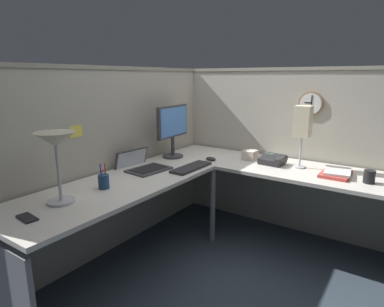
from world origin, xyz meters
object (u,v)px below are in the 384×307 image
Objects in this scene: computer_mouse at (211,159)px; pen_cup at (104,181)px; wall_clock at (311,104)px; tissue_box at (250,155)px; laptop at (141,166)px; monitor at (173,127)px; coffee_mug at (369,177)px; desk_lamp_dome at (56,146)px; keyboard at (191,167)px; cell_phone at (27,218)px; book_stack at (336,173)px; desk_lamp_paper at (303,123)px; office_phone at (273,160)px.

pen_cup is at bearing 168.60° from computer_mouse.
tissue_box is at bearing 123.36° from wall_clock.
laptop is 0.67m from computer_mouse.
monitor is 5.21× the size of coffee_mug.
keyboard is at bearing -12.48° from desk_lamp_dome.
pen_cup is at bearing 9.90° from cell_phone.
coffee_mug reaches higher than book_stack.
desk_lamp_paper is (0.33, -1.13, 0.09)m from monitor.
desk_lamp_paper is (1.32, -0.97, 0.33)m from pen_cup.
desk_lamp_dome is at bearing 168.62° from keyboard.
laptop reaches higher than cell_phone.
desk_lamp_paper is (0.80, -1.11, 0.36)m from laptop.
desk_lamp_paper is 0.66m from coffee_mug.
cell_phone is (-1.33, 0.19, -0.01)m from keyboard.
wall_clock is at bearing -30.52° from pen_cup.
pen_cup is 0.34× the size of desk_lamp_paper.
coffee_mug is at bearing -126.99° from wall_clock.
desk_lamp_dome reaches higher than laptop.
monitor is at bearing 108.19° from office_phone.
office_phone is (0.30, -0.90, -0.26)m from monitor.
desk_lamp_paper is (1.65, -0.99, 0.02)m from desk_lamp_dome.
computer_mouse is 0.57m from office_phone.
desk_lamp_dome is at bearing 153.53° from wall_clock.
computer_mouse is at bearing 125.67° from wall_clock.
desk_lamp_dome is at bearing 154.72° from office_phone.
coffee_mug is at bearing -104.28° from book_stack.
desk_lamp_paper reaches higher than keyboard.
keyboard is 0.75m from office_phone.
tissue_box is (0.14, 1.01, -0.00)m from coffee_mug.
tissue_box is at bearing 89.91° from desk_lamp_paper.
keyboard is 4.48× the size of coffee_mug.
pen_cup is 1.50× the size of tissue_box.
desk_lamp_paper is at bearing -82.09° from office_phone.
desk_lamp_dome is at bearing 162.42° from tissue_box.
monitor is at bearing 13.06° from cell_phone.
wall_clock is at bearing 53.01° from coffee_mug.
pen_cup is at bearing -165.59° from laptop.
desk_lamp_paper is at bearing -54.10° from laptop.
computer_mouse is (0.33, 0.01, 0.01)m from keyboard.
coffee_mug is at bearing -68.15° from laptop.
coffee_mug is at bearing -97.72° from tissue_box.
cell_phone is 2.43m from wall_clock.
pen_cup is at bearing 143.61° from desk_lamp_paper.
coffee_mug is (0.43, -1.30, 0.04)m from keyboard.
computer_mouse is 1.08m from book_stack.
tissue_box is (0.80, -0.64, 0.02)m from laptop.
wall_clock is (0.43, 0.57, 0.48)m from coffee_mug.
desk_lamp_dome reaches higher than office_phone.
coffee_mug is at bearing -52.13° from pen_cup.
cell_phone is at bearing 173.15° from keyboard.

